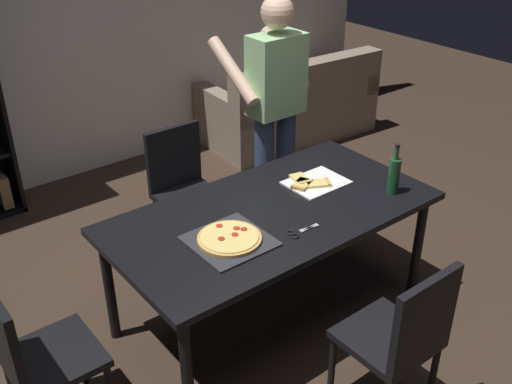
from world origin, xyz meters
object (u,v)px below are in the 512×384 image
(chair_near_camera, at_px, (402,335))
(person_serving_pizza, at_px, (274,106))
(couch, at_px, (291,109))
(chair_far_side, at_px, (183,183))
(chair_left_end, at_px, (33,353))
(pepperoni_pizza_on_tray, at_px, (230,239))
(kitchen_scissors, at_px, (299,232))
(dining_table, at_px, (272,220))
(wine_bottle, at_px, (394,175))

(chair_near_camera, relative_size, person_serving_pizza, 0.51)
(couch, bearing_deg, person_serving_pizza, -135.57)
(chair_far_side, bearing_deg, chair_near_camera, -90.00)
(chair_left_end, distance_m, pepperoni_pizza_on_tray, 1.08)
(chair_left_end, relative_size, kitchen_scissors, 4.62)
(person_serving_pizza, height_order, pepperoni_pizza_on_tray, person_serving_pizza)
(chair_far_side, distance_m, person_serving_pizza, 0.83)
(dining_table, distance_m, kitchen_scissors, 0.29)
(couch, distance_m, kitchen_scissors, 3.01)
(couch, height_order, pepperoni_pizza_on_tray, couch)
(kitchen_scissors, bearing_deg, chair_left_end, 168.79)
(wine_bottle, bearing_deg, person_serving_pizza, 92.76)
(chair_far_side, bearing_deg, wine_bottle, -61.32)
(person_serving_pizza, bearing_deg, chair_left_end, -159.91)
(dining_table, bearing_deg, kitchen_scissors, -99.00)
(wine_bottle, bearing_deg, pepperoni_pizza_on_tray, 170.74)
(person_serving_pizza, xyz_separation_m, kitchen_scissors, (-0.68, -1.03, -0.24))
(chair_near_camera, relative_size, chair_far_side, 1.00)
(chair_near_camera, height_order, pepperoni_pizza_on_tray, chair_near_camera)
(couch, bearing_deg, wine_bottle, -117.91)
(chair_left_end, bearing_deg, chair_near_camera, -34.38)
(person_serving_pizza, height_order, kitchen_scissors, person_serving_pizza)
(kitchen_scissors, bearing_deg, wine_bottle, -1.03)
(chair_left_end, bearing_deg, wine_bottle, -7.73)
(chair_left_end, xyz_separation_m, wine_bottle, (2.12, -0.29, 0.36))
(chair_left_end, height_order, kitchen_scissors, chair_left_end)
(pepperoni_pizza_on_tray, height_order, wine_bottle, wine_bottle)
(chair_far_side, height_order, chair_left_end, same)
(pepperoni_pizza_on_tray, xyz_separation_m, wine_bottle, (1.07, -0.18, 0.10))
(chair_near_camera, relative_size, kitchen_scissors, 4.62)
(kitchen_scissors, bearing_deg, dining_table, 81.00)
(chair_left_end, distance_m, kitchen_scissors, 1.43)
(couch, height_order, wine_bottle, wine_bottle)
(chair_left_end, distance_m, wine_bottle, 2.17)
(dining_table, distance_m, couch, 2.77)
(wine_bottle, relative_size, kitchen_scissors, 1.62)
(dining_table, distance_m, person_serving_pizza, 1.04)
(chair_far_side, height_order, person_serving_pizza, person_serving_pizza)
(chair_near_camera, height_order, chair_left_end, same)
(chair_near_camera, bearing_deg, pepperoni_pizza_on_tray, 113.88)
(dining_table, xyz_separation_m, chair_near_camera, (-0.00, -0.98, -0.17))
(pepperoni_pizza_on_tray, height_order, kitchen_scissors, pepperoni_pizza_on_tray)
(chair_far_side, xyz_separation_m, kitchen_scissors, (-0.04, -1.25, 0.24))
(dining_table, relative_size, pepperoni_pizza_on_tray, 4.73)
(chair_near_camera, bearing_deg, person_serving_pizza, 69.70)
(chair_left_end, bearing_deg, dining_table, 0.00)
(chair_near_camera, bearing_deg, kitchen_scissors, 93.54)
(couch, bearing_deg, pepperoni_pizza_on_tray, -137.35)
(couch, bearing_deg, chair_far_side, -151.95)
(couch, distance_m, pepperoni_pizza_on_tray, 3.13)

